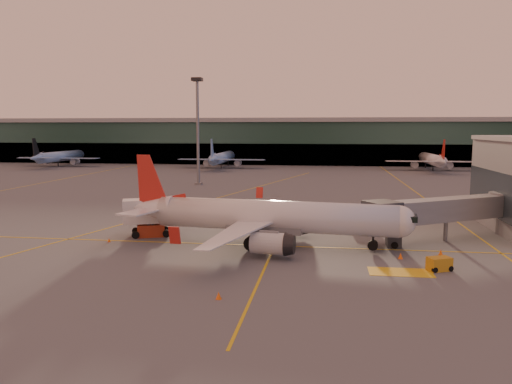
# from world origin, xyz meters

# --- Properties ---
(ground) EXTENTS (600.00, 600.00, 0.00)m
(ground) POSITION_xyz_m (0.00, 0.00, 0.00)
(ground) COLOR #4C4F54
(ground) RESTS_ON ground
(taxi_markings) EXTENTS (100.12, 173.00, 0.01)m
(taxi_markings) POSITION_xyz_m (-7.32, 44.49, 0.01)
(taxi_markings) COLOR gold
(taxi_markings) RESTS_ON ground
(terminal) EXTENTS (400.00, 20.00, 17.60)m
(terminal) POSITION_xyz_m (0.00, 141.79, 8.76)
(terminal) COLOR #19382D
(terminal) RESTS_ON ground
(mast_west_near) EXTENTS (2.40, 2.40, 25.60)m
(mast_west_near) POSITION_xyz_m (-20.00, 66.00, 14.86)
(mast_west_near) COLOR slate
(mast_west_near) RESTS_ON ground
(distant_aircraft_row) EXTENTS (350.00, 34.00, 13.00)m
(distant_aircraft_row) POSITION_xyz_m (10.83, 118.00, 0.00)
(distant_aircraft_row) COLOR #7FA3D4
(distant_aircraft_row) RESTS_ON ground
(main_airplane) EXTENTS (34.57, 31.25, 10.43)m
(main_airplane) POSITION_xyz_m (3.74, 4.95, 3.39)
(main_airplane) COLOR silver
(main_airplane) RESTS_ON ground
(jet_bridge) EXTENTS (21.36, 14.68, 5.38)m
(jet_bridge) POSITION_xyz_m (26.43, 11.35, 3.62)
(jet_bridge) COLOR slate
(jet_bridge) RESTS_ON ground
(catering_truck) EXTENTS (6.63, 4.64, 4.73)m
(catering_truck) POSITION_xyz_m (-11.43, 8.12, 2.69)
(catering_truck) COLOR #9F2E16
(catering_truck) RESTS_ON ground
(gpu_cart) EXTENTS (2.59, 2.13, 1.31)m
(gpu_cart) POSITION_xyz_m (21.77, -2.91, 0.64)
(gpu_cart) COLOR #BB8117
(gpu_cart) RESTS_ON ground
(pushback_tug) EXTENTS (3.57, 2.63, 1.64)m
(pushback_tug) POSITION_xyz_m (15.91, 14.00, 0.67)
(pushback_tug) COLOR black
(pushback_tug) RESTS_ON ground
(cone_nose) EXTENTS (0.50, 0.50, 0.64)m
(cone_nose) POSITION_xyz_m (23.22, 3.19, 0.31)
(cone_nose) COLOR #FF610D
(cone_nose) RESTS_ON ground
(cone_tail) EXTENTS (0.38, 0.38, 0.48)m
(cone_tail) POSITION_xyz_m (-15.05, 4.27, 0.23)
(cone_tail) COLOR #FF610D
(cone_tail) RESTS_ON ground
(cone_wing_right) EXTENTS (0.47, 0.47, 0.60)m
(cone_wing_right) POSITION_xyz_m (2.43, -13.83, 0.29)
(cone_wing_right) COLOR #FF610D
(cone_wing_right) RESTS_ON ground
(cone_wing_left) EXTENTS (0.46, 0.46, 0.59)m
(cone_wing_left) POSITION_xyz_m (2.40, 22.68, 0.28)
(cone_wing_left) COLOR #FF610D
(cone_wing_left) RESTS_ON ground
(cone_fwd) EXTENTS (0.49, 0.49, 0.63)m
(cone_fwd) POSITION_xyz_m (18.71, 1.10, 0.30)
(cone_fwd) COLOR #FF610D
(cone_fwd) RESTS_ON ground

